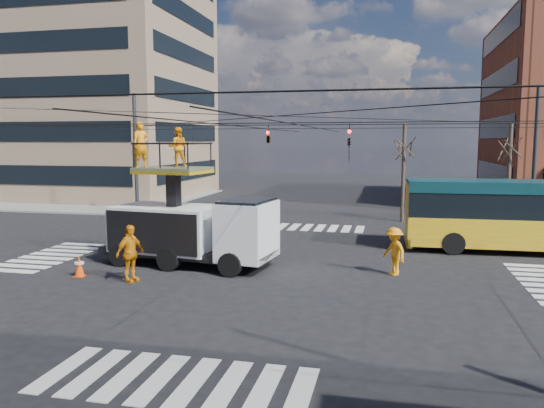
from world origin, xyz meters
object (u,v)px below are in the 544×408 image
(traffic_cone, at_px, (79,266))
(flagger, at_px, (394,251))
(utility_truck, at_px, (192,218))
(worker_ground, at_px, (130,253))

(traffic_cone, distance_m, flagger, 11.64)
(utility_truck, bearing_deg, flagger, 8.47)
(traffic_cone, relative_size, worker_ground, 0.38)
(traffic_cone, relative_size, flagger, 0.43)
(worker_ground, relative_size, flagger, 1.14)
(utility_truck, xyz_separation_m, worker_ground, (-1.21, -2.89, -0.91))
(worker_ground, xyz_separation_m, flagger, (9.10, 3.03, -0.13))
(traffic_cone, height_order, worker_ground, worker_ground)
(worker_ground, distance_m, flagger, 9.59)
(traffic_cone, height_order, flagger, flagger)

